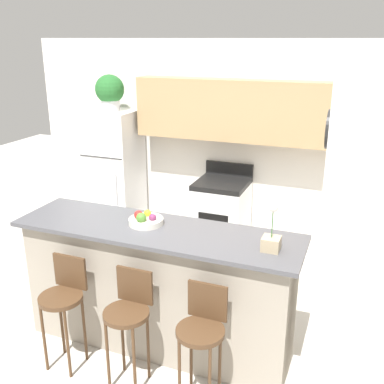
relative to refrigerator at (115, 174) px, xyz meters
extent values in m
plane|color=beige|center=(1.56, -1.96, -0.84)|extent=(14.00, 14.00, 0.00)
cube|color=white|center=(1.56, 0.36, 0.43)|extent=(5.60, 0.06, 2.55)
cube|color=tan|center=(1.79, 0.17, 0.91)|extent=(2.84, 0.32, 0.71)
cube|color=silver|center=(1.50, 0.19, 0.78)|extent=(0.76, 0.28, 0.12)
cube|color=white|center=(3.01, -1.98, 0.43)|extent=(0.36, 0.32, 2.55)
cylinder|color=black|center=(2.82, -1.98, 1.16)|extent=(0.02, 0.25, 0.25)
cylinder|color=white|center=(2.82, -1.98, 1.16)|extent=(0.01, 0.22, 0.22)
cube|color=gray|center=(1.56, -1.96, -0.31)|extent=(2.26, 0.54, 1.06)
cube|color=#4C4C51|center=(1.56, -1.96, 0.24)|extent=(2.38, 0.66, 0.04)
cube|color=white|center=(0.00, 0.00, -0.27)|extent=(0.64, 0.61, 1.14)
cube|color=white|center=(0.00, 0.00, 0.57)|extent=(0.64, 0.61, 0.54)
cube|color=#333333|center=(0.00, -0.31, 0.30)|extent=(0.60, 0.01, 0.01)
cylinder|color=#B2B2B7|center=(0.20, -0.31, -0.21)|extent=(0.02, 0.02, 0.63)
cube|color=white|center=(1.50, 0.00, -0.42)|extent=(0.61, 0.63, 0.85)
cube|color=black|center=(1.50, 0.00, 0.04)|extent=(0.61, 0.63, 0.06)
cube|color=black|center=(1.50, 0.29, 0.15)|extent=(0.61, 0.04, 0.16)
cube|color=black|center=(1.50, -0.32, -0.37)|extent=(0.37, 0.01, 0.27)
cylinder|color=#4C331E|center=(0.98, -2.49, -0.21)|extent=(0.34, 0.34, 0.03)
cube|color=#4C331E|center=(0.98, -2.34, -0.06)|extent=(0.29, 0.02, 0.28)
cylinder|color=#4C331E|center=(0.86, -2.60, -0.54)|extent=(0.02, 0.02, 0.61)
cylinder|color=#4C331E|center=(1.09, -2.60, -0.54)|extent=(0.02, 0.02, 0.61)
cylinder|color=#4C331E|center=(0.86, -2.38, -0.54)|extent=(0.02, 0.02, 0.61)
cylinder|color=#4C331E|center=(1.09, -2.38, -0.54)|extent=(0.02, 0.02, 0.61)
cylinder|color=#4C331E|center=(1.56, -2.49, -0.21)|extent=(0.34, 0.34, 0.03)
cube|color=#4C331E|center=(1.56, -2.34, -0.06)|extent=(0.29, 0.02, 0.28)
cylinder|color=#4C331E|center=(1.45, -2.60, -0.54)|extent=(0.02, 0.02, 0.61)
cylinder|color=#4C331E|center=(1.67, -2.60, -0.54)|extent=(0.02, 0.02, 0.61)
cylinder|color=#4C331E|center=(1.45, -2.38, -0.54)|extent=(0.02, 0.02, 0.61)
cylinder|color=#4C331E|center=(1.67, -2.38, -0.54)|extent=(0.02, 0.02, 0.61)
cylinder|color=#4C331E|center=(2.14, -2.49, -0.21)|extent=(0.34, 0.34, 0.03)
cube|color=#4C331E|center=(2.14, -2.34, -0.06)|extent=(0.29, 0.02, 0.28)
cylinder|color=#4C331E|center=(2.03, -2.60, -0.54)|extent=(0.02, 0.02, 0.61)
cylinder|color=#4C331E|center=(2.25, -2.60, -0.54)|extent=(0.02, 0.02, 0.61)
cylinder|color=#4C331E|center=(2.03, -2.38, -0.54)|extent=(0.02, 0.02, 0.61)
cylinder|color=#4C331E|center=(2.25, -2.38, -0.54)|extent=(0.02, 0.02, 0.61)
cylinder|color=silver|center=(0.00, 0.00, 0.90)|extent=(0.23, 0.23, 0.13)
sphere|color=#286B2D|center=(0.00, 0.00, 1.10)|extent=(0.36, 0.36, 0.36)
cube|color=tan|center=(2.50, -2.01, 0.31)|extent=(0.13, 0.13, 0.10)
cylinder|color=#386633|center=(2.50, -2.01, 0.46)|extent=(0.01, 0.01, 0.21)
sphere|color=white|center=(2.50, -2.01, 0.59)|extent=(0.07, 0.07, 0.07)
cylinder|color=silver|center=(1.44, -1.90, 0.28)|extent=(0.29, 0.29, 0.05)
sphere|color=#7A2D56|center=(1.51, -1.91, 0.33)|extent=(0.06, 0.06, 0.06)
sphere|color=gold|center=(1.43, -1.84, 0.33)|extent=(0.06, 0.06, 0.06)
sphere|color=red|center=(1.38, -1.91, 0.33)|extent=(0.08, 0.08, 0.08)
sphere|color=#4C7F2D|center=(1.43, -1.97, 0.33)|extent=(0.08, 0.08, 0.08)
cylinder|color=#59595B|center=(0.54, -0.20, -0.65)|extent=(0.28, 0.28, 0.38)
camera|label=1|loc=(3.04, -4.95, 1.71)|focal=42.00mm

